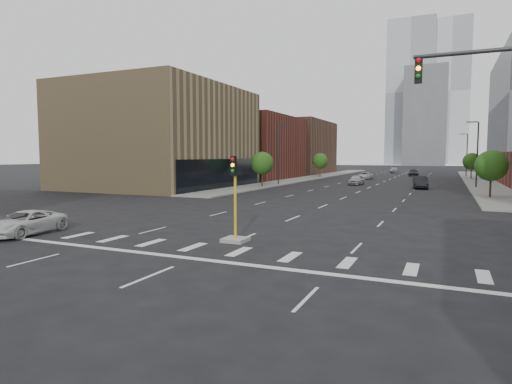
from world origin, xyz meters
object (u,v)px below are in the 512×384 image
Objects in this scene: car_mid_right at (420,182)px; parked_minivan at (25,223)px; car_near_left at (356,180)px; car_distant at (394,170)px; car_far_left at (365,176)px; median_traffic_signal at (235,223)px; car_deep_right at (414,173)px.

car_mid_right is 1.06× the size of parked_minivan.
car_distant reaches higher than car_near_left.
car_near_left is 0.92× the size of car_far_left.
car_far_left is (-4.30, 63.18, -0.30)m from median_traffic_signal.
car_mid_right is 1.05× the size of car_far_left.
parked_minivan is (-18.28, -45.33, -0.17)m from car_mid_right.
car_distant reaches higher than car_far_left.
car_distant is 99.49m from parked_minivan.
car_far_left is 0.96× the size of car_deep_right.
car_mid_right is 38.40m from car_deep_right.
car_deep_right is 1.06× the size of parked_minivan.
car_mid_right is 54.56m from car_distant.
car_mid_right reaches higher than car_near_left.
median_traffic_signal is at bearing -105.24° from car_mid_right.
car_distant is at bearing 93.43° from car_mid_right.
car_near_left is at bearing 72.29° from parked_minivan.
car_distant is (-9.33, 53.76, -0.06)m from car_mid_right.
car_mid_right reaches higher than car_far_left.
car_far_left is at bearing 76.15° from parked_minivan.
car_deep_right is at bearing 83.34° from car_near_left.
car_mid_right is at bearing -89.75° from car_distant.
car_far_left is at bearing 111.19° from car_mid_right.
parked_minivan is at bearing -97.08° from car_near_left.
median_traffic_signal is at bearing -97.95° from car_distant.
median_traffic_signal is 96.16m from car_distant.
car_near_left is 0.94× the size of parked_minivan.
parked_minivan is at bearing -102.41° from car_deep_right.
car_far_left is (-1.53, 16.75, -0.08)m from car_near_left.
car_near_left reaches higher than car_deep_right.
car_near_left is at bearing 150.10° from car_mid_right.
car_deep_right is at bearing 88.74° from car_mid_right.
car_near_left is at bearing -99.62° from car_distant.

